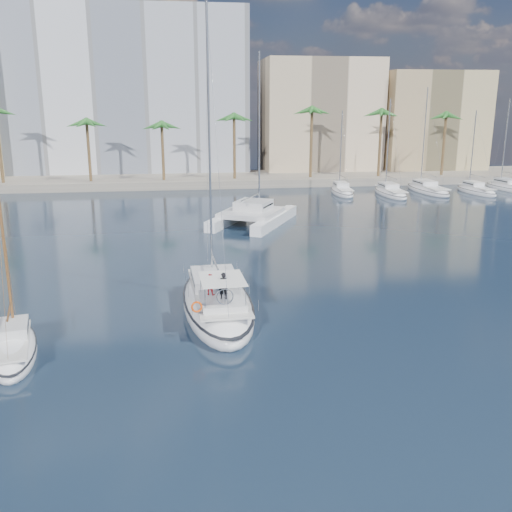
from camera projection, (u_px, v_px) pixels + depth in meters
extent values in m
plane|color=black|center=(241.00, 321.00, 34.38)|extent=(160.00, 160.00, 0.00)
cube|color=gray|center=(198.00, 180.00, 92.54)|extent=(120.00, 14.00, 1.20)
cube|color=silver|center=(124.00, 95.00, 98.91)|extent=(42.00, 16.00, 28.00)
cube|color=beige|center=(319.00, 118.00, 101.65)|extent=(20.00, 14.00, 20.00)
cube|color=tan|center=(429.00, 124.00, 102.68)|extent=(18.00, 12.00, 18.00)
cylinder|color=brown|center=(199.00, 153.00, 87.50)|extent=(0.44, 0.44, 10.50)
sphere|color=#276625|center=(198.00, 118.00, 86.13)|extent=(3.60, 3.60, 3.60)
cylinder|color=brown|center=(410.00, 150.00, 92.07)|extent=(0.44, 0.44, 10.50)
sphere|color=#276625|center=(412.00, 117.00, 90.70)|extent=(3.60, 3.60, 3.60)
ellipsoid|color=white|center=(217.00, 305.00, 35.87)|extent=(4.71, 13.29, 2.73)
ellipsoid|color=black|center=(217.00, 299.00, 35.77)|extent=(4.76, 13.42, 0.18)
cube|color=silver|center=(217.00, 291.00, 35.36)|extent=(3.37, 9.96, 0.12)
cube|color=silver|center=(215.00, 278.00, 36.71)|extent=(2.99, 4.40, 0.60)
cube|color=black|center=(215.00, 278.00, 36.70)|extent=(2.98, 3.90, 0.14)
cylinder|color=#B7BABF|center=(209.00, 146.00, 35.98)|extent=(0.15, 0.15, 17.21)
cylinder|color=#B7BABF|center=(216.00, 265.00, 35.32)|extent=(0.33, 5.30, 0.11)
cube|color=silver|center=(222.00, 301.00, 32.90)|extent=(2.62, 3.38, 0.36)
cube|color=white|center=(222.00, 279.00, 32.43)|extent=(2.62, 3.38, 0.04)
torus|color=silver|center=(225.00, 297.00, 31.53)|extent=(0.96, 0.10, 0.96)
torus|color=#D9460B|center=(197.00, 307.00, 30.85)|extent=(0.64, 0.22, 0.64)
imported|color=black|center=(223.00, 286.00, 32.49)|extent=(0.59, 0.40, 1.58)
imported|color=#AD1A1F|center=(210.00, 284.00, 33.23)|extent=(0.76, 0.70, 1.27)
ellipsoid|color=white|center=(14.00, 351.00, 29.59)|extent=(3.65, 7.55, 1.70)
ellipsoid|color=black|center=(13.00, 347.00, 29.53)|extent=(3.69, 7.62, 0.18)
cube|color=silver|center=(12.00, 341.00, 29.30)|extent=(2.66, 5.65, 0.12)
cube|color=silver|center=(13.00, 328.00, 29.97)|extent=(1.97, 2.62, 0.60)
cube|color=black|center=(12.00, 328.00, 29.96)|extent=(1.93, 2.35, 0.14)
cylinder|color=brown|center=(5.00, 248.00, 29.64)|extent=(0.15, 0.15, 8.96)
cylinder|color=brown|center=(9.00, 311.00, 29.08)|extent=(0.68, 2.89, 0.11)
cube|color=white|center=(232.00, 217.00, 62.81)|extent=(6.82, 11.44, 1.10)
cube|color=white|center=(275.00, 220.00, 61.18)|extent=(6.82, 11.44, 1.10)
cube|color=silver|center=(251.00, 213.00, 61.24)|extent=(8.08, 8.59, 0.50)
cube|color=silver|center=(253.00, 205.00, 61.62)|extent=(4.72, 4.85, 1.00)
cube|color=black|center=(253.00, 205.00, 61.61)|extent=(4.51, 4.42, 0.18)
cylinder|color=#B7BABF|center=(259.00, 132.00, 61.29)|extent=(0.18, 0.18, 16.42)
ellipsoid|color=silver|center=(218.00, 306.00, 33.87)|extent=(0.24, 0.46, 0.22)
sphere|color=silver|center=(217.00, 305.00, 34.07)|extent=(0.12, 0.12, 0.12)
cube|color=gray|center=(212.00, 306.00, 33.81)|extent=(0.53, 0.19, 0.12)
cube|color=gray|center=(223.00, 305.00, 33.90)|extent=(0.53, 0.19, 0.12)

